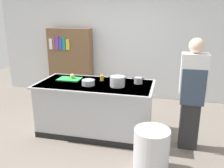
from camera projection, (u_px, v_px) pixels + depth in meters
ground_plane at (96, 131)px, 4.31m from camera, size 10.00×10.00×0.00m
back_wall at (120, 37)px, 5.83m from camera, size 6.40×0.12×3.00m
counter_island at (95, 107)px, 4.17m from camera, size 1.98×0.98×0.90m
cutting_board at (69, 79)px, 4.29m from camera, size 0.40×0.28×0.02m
onion at (73, 76)px, 4.28m from camera, size 0.09×0.09×0.09m
stock_pot at (117, 81)px, 3.87m from camera, size 0.31×0.24×0.17m
sauce_pan at (138, 81)px, 4.03m from camera, size 0.21×0.14×0.11m
mixing_bowl at (88, 83)px, 3.94m from camera, size 0.21×0.21×0.09m
juice_cup at (102, 78)px, 4.21m from camera, size 0.07×0.07×0.10m
trash_bin at (151, 151)px, 3.14m from camera, size 0.47×0.47×0.61m
person_chef at (192, 92)px, 3.55m from camera, size 0.38×0.25×1.72m
bookshelf at (71, 62)px, 6.02m from camera, size 1.10×0.31×1.70m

